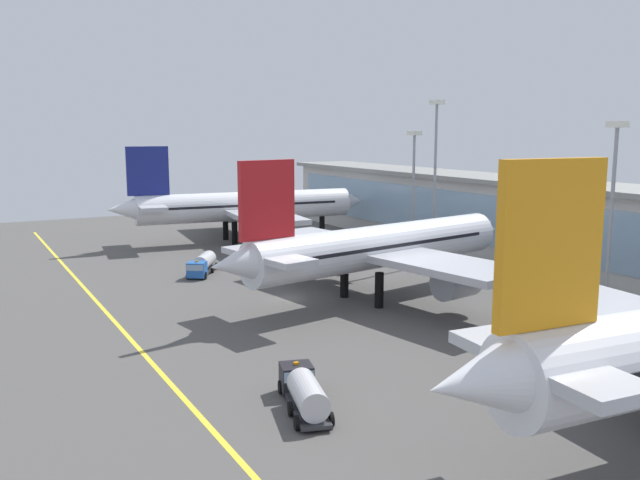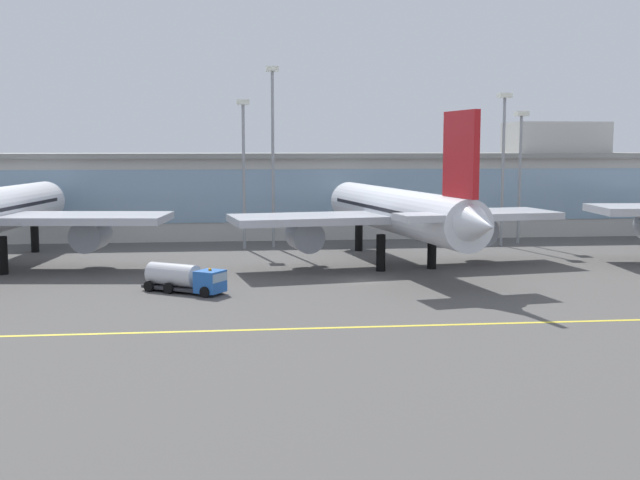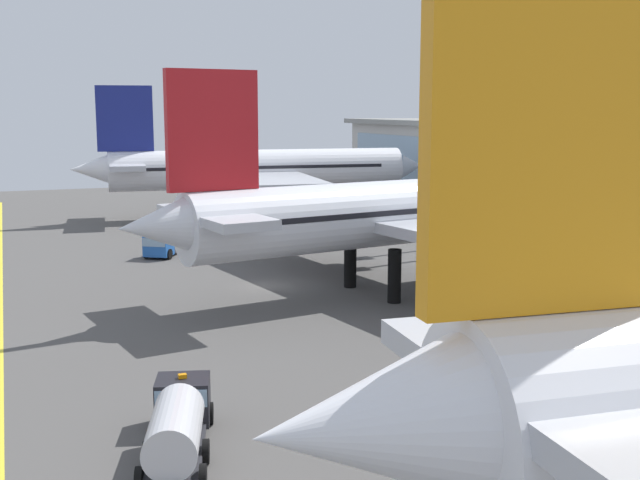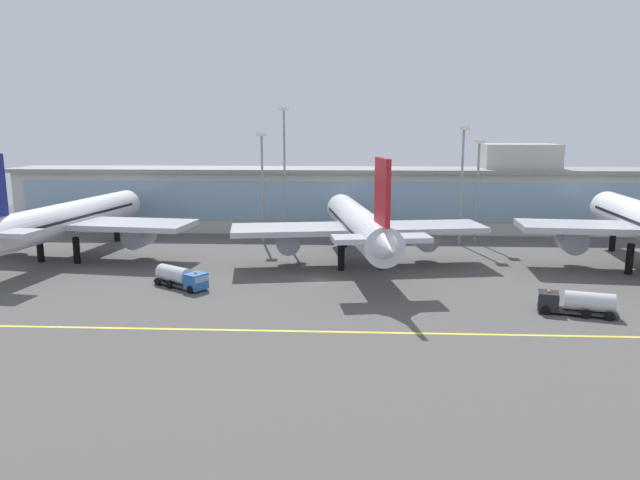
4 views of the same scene
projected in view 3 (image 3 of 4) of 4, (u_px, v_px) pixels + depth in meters
name	position (u px, v px, depth m)	size (l,w,h in m)	color
ground_plane	(266.00, 286.00, 70.77)	(191.94, 191.94, 0.00)	#514F4C
taxiway_centreline_stripe	(0.00, 309.00, 62.79)	(153.55, 0.50, 0.01)	yellow
airliner_near_left	(256.00, 170.00, 114.57)	(44.41, 51.46, 18.64)	black
airliner_near_right	(400.00, 214.00, 67.93)	(42.08, 48.63, 18.38)	black
fuel_tanker_truck	(178.00, 421.00, 36.38)	(9.36, 5.05, 2.90)	black
baggage_tug_near	(170.00, 240.00, 86.38)	(8.87, 7.05, 2.90)	black
apron_light_mast_centre	(509.00, 96.00, 86.84)	(1.80, 1.80, 26.25)	gray
apron_light_mast_east	(479.00, 120.00, 90.82)	(1.80, 1.80, 21.42)	gray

